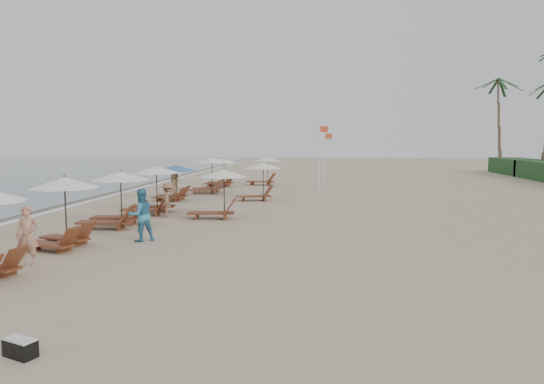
# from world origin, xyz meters

# --- Properties ---
(ground) EXTENTS (160.00, 160.00, 0.00)m
(ground) POSITION_xyz_m (0.00, 0.00, 0.00)
(ground) COLOR tan
(ground) RESTS_ON ground
(wet_sand_band) EXTENTS (3.20, 140.00, 0.01)m
(wet_sand_band) POSITION_xyz_m (-12.50, 10.00, 0.00)
(wet_sand_band) COLOR #6B5E4C
(wet_sand_band) RESTS_ON ground
(foam_line) EXTENTS (0.50, 140.00, 0.02)m
(foam_line) POSITION_xyz_m (-11.20, 10.00, 0.01)
(foam_line) COLOR white
(foam_line) RESTS_ON ground
(lounger_station_1) EXTENTS (2.50, 2.25, 2.36)m
(lounger_station_1) POSITION_xyz_m (-6.27, -0.89, 1.25)
(lounger_station_1) COLOR brown
(lounger_station_1) RESTS_ON ground
(lounger_station_2) EXTENTS (2.87, 2.43, 2.28)m
(lounger_station_2) POSITION_xyz_m (-6.21, 3.15, 1.09)
(lounger_station_2) COLOR brown
(lounger_station_2) RESTS_ON ground
(lounger_station_3) EXTENTS (2.77, 2.29, 2.32)m
(lounger_station_3) POSITION_xyz_m (-5.97, 6.77, 1.08)
(lounger_station_3) COLOR brown
(lounger_station_3) RESTS_ON ground
(lounger_station_4) EXTENTS (2.58, 2.45, 2.09)m
(lounger_station_4) POSITION_xyz_m (-6.49, 11.87, 1.19)
(lounger_station_4) COLOR brown
(lounger_station_4) RESTS_ON ground
(lounger_station_5) EXTENTS (2.80, 2.49, 2.39)m
(lounger_station_5) POSITION_xyz_m (-5.40, 16.00, 1.19)
(lounger_station_5) COLOR brown
(lounger_station_5) RESTS_ON ground
(lounger_station_6) EXTENTS (2.55, 2.24, 2.13)m
(lounger_station_6) POSITION_xyz_m (-5.57, 20.67, 1.00)
(lounger_station_6) COLOR brown
(lounger_station_6) RESTS_ON ground
(inland_station_0) EXTENTS (2.80, 2.24, 2.22)m
(inland_station_0) POSITION_xyz_m (-2.47, 5.75, 1.32)
(inland_station_0) COLOR brown
(inland_station_0) RESTS_ON ground
(inland_station_1) EXTENTS (2.75, 2.24, 2.22)m
(inland_station_1) POSITION_xyz_m (-1.50, 12.49, 1.35)
(inland_station_1) COLOR brown
(inland_station_1) RESTS_ON ground
(inland_station_2) EXTENTS (2.85, 2.24, 2.22)m
(inland_station_2) POSITION_xyz_m (-2.41, 22.17, 1.29)
(inland_station_2) COLOR brown
(inland_station_2) RESTS_ON ground
(beachgoer_near) EXTENTS (0.69, 0.52, 1.72)m
(beachgoer_near) POSITION_xyz_m (-6.02, -3.10, 0.86)
(beachgoer_near) COLOR #AF7A5F
(beachgoer_near) RESTS_ON ground
(beachgoer_mid_a) EXTENTS (1.15, 1.13, 1.87)m
(beachgoer_mid_a) POSITION_xyz_m (-4.08, 0.52, 0.94)
(beachgoer_mid_a) COLOR teal
(beachgoer_mid_a) RESTS_ON ground
(beachgoer_mid_b) EXTENTS (0.94, 1.19, 1.61)m
(beachgoer_mid_b) POSITION_xyz_m (-4.81, 5.75, 0.80)
(beachgoer_mid_b) COLOR #885E45
(beachgoer_mid_b) RESTS_ON ground
(beachgoer_far_b) EXTENTS (0.67, 0.93, 1.79)m
(beachgoer_far_b) POSITION_xyz_m (-6.52, 12.12, 0.90)
(beachgoer_far_b) COLOR tan
(beachgoer_far_b) RESTS_ON ground
(duffel_bag) EXTENTS (0.63, 0.46, 0.31)m
(duffel_bag) POSITION_xyz_m (-2.62, -8.66, 0.16)
(duffel_bag) COLOR black
(duffel_bag) RESTS_ON ground
(flag_pole_near) EXTENTS (0.60, 0.08, 4.64)m
(flag_pole_near) POSITION_xyz_m (1.99, 16.44, 2.57)
(flag_pole_near) COLOR silver
(flag_pole_near) RESTS_ON ground
(flag_pole_far) EXTENTS (0.59, 0.08, 4.22)m
(flag_pole_far) POSITION_xyz_m (2.31, 21.67, 2.35)
(flag_pole_far) COLOR silver
(flag_pole_far) RESTS_ON ground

